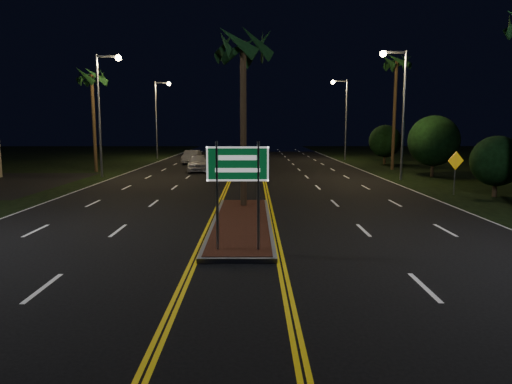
{
  "coord_description": "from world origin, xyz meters",
  "views": [
    {
      "loc": [
        0.46,
        -10.33,
        3.75
      ],
      "look_at": [
        0.53,
        2.66,
        1.9
      ],
      "focal_mm": 32.0,
      "sensor_mm": 36.0,
      "label": 1
    }
  ],
  "objects_px": {
    "highway_sign": "(238,174)",
    "car_far": "(192,156)",
    "car_near": "(198,161)",
    "shrub_mid": "(434,141)",
    "streetlight_left_mid": "(104,101)",
    "streetlight_left_far": "(159,111)",
    "shrub_far": "(385,141)",
    "warning_sign": "(455,167)",
    "shrub_near": "(497,161)",
    "streetlight_right_mid": "(399,99)",
    "palm_median": "(243,47)",
    "streetlight_right_far": "(343,110)",
    "palm_right_far": "(397,64)",
    "median_island": "(242,222)",
    "palm_left_far": "(92,78)"
  },
  "relations": [
    {
      "from": "highway_sign",
      "to": "car_far",
      "type": "relative_size",
      "value": 0.68
    },
    {
      "from": "car_near",
      "to": "shrub_mid",
      "type": "bearing_deg",
      "value": -19.19
    },
    {
      "from": "car_near",
      "to": "streetlight_left_mid",
      "type": "bearing_deg",
      "value": -150.64
    },
    {
      "from": "streetlight_left_far",
      "to": "shrub_far",
      "type": "relative_size",
      "value": 2.27
    },
    {
      "from": "shrub_mid",
      "to": "warning_sign",
      "type": "distance_m",
      "value": 9.61
    },
    {
      "from": "shrub_near",
      "to": "streetlight_left_mid",
      "type": "bearing_deg",
      "value": 157.48
    },
    {
      "from": "streetlight_right_mid",
      "to": "shrub_mid",
      "type": "bearing_deg",
      "value": 30.56
    },
    {
      "from": "shrub_near",
      "to": "warning_sign",
      "type": "xyz_separation_m",
      "value": [
        -1.86,
        0.76,
        -0.38
      ]
    },
    {
      "from": "shrub_near",
      "to": "shrub_far",
      "type": "height_order",
      "value": "shrub_far"
    },
    {
      "from": "streetlight_right_mid",
      "to": "shrub_near",
      "type": "distance_m",
      "value": 9.28
    },
    {
      "from": "palm_median",
      "to": "streetlight_right_mid",
      "type": "bearing_deg",
      "value": 47.3
    },
    {
      "from": "streetlight_left_far",
      "to": "car_near",
      "type": "xyz_separation_m",
      "value": [
        6.34,
        -15.57,
        -4.79
      ]
    },
    {
      "from": "streetlight_right_far",
      "to": "palm_median",
      "type": "distance_m",
      "value": 33.28
    },
    {
      "from": "palm_right_far",
      "to": "shrub_far",
      "type": "height_order",
      "value": "palm_right_far"
    },
    {
      "from": "palm_right_far",
      "to": "shrub_mid",
      "type": "height_order",
      "value": "palm_right_far"
    },
    {
      "from": "shrub_mid",
      "to": "car_near",
      "type": "bearing_deg",
      "value": 166.38
    },
    {
      "from": "median_island",
      "to": "streetlight_right_mid",
      "type": "bearing_deg",
      "value": 54.72
    },
    {
      "from": "car_far",
      "to": "shrub_far",
      "type": "bearing_deg",
      "value": 0.03
    },
    {
      "from": "car_near",
      "to": "car_far",
      "type": "distance_m",
      "value": 8.77
    },
    {
      "from": "median_island",
      "to": "shrub_mid",
      "type": "relative_size",
      "value": 2.22
    },
    {
      "from": "streetlight_right_far",
      "to": "shrub_near",
      "type": "distance_m",
      "value": 28.39
    },
    {
      "from": "palm_right_far",
      "to": "car_far",
      "type": "bearing_deg",
      "value": 159.44
    },
    {
      "from": "palm_left_far",
      "to": "shrub_near",
      "type": "xyz_separation_m",
      "value": [
        26.3,
        -14.0,
        -5.8
      ]
    },
    {
      "from": "highway_sign",
      "to": "shrub_near",
      "type": "height_order",
      "value": "highway_sign"
    },
    {
      "from": "median_island",
      "to": "streetlight_left_mid",
      "type": "height_order",
      "value": "streetlight_left_mid"
    },
    {
      "from": "palm_left_far",
      "to": "car_far",
      "type": "height_order",
      "value": "palm_left_far"
    },
    {
      "from": "highway_sign",
      "to": "car_far",
      "type": "height_order",
      "value": "highway_sign"
    },
    {
      "from": "palm_median",
      "to": "shrub_near",
      "type": "bearing_deg",
      "value": 14.53
    },
    {
      "from": "streetlight_right_mid",
      "to": "palm_median",
      "type": "bearing_deg",
      "value": -132.7
    },
    {
      "from": "palm_right_far",
      "to": "shrub_mid",
      "type": "bearing_deg",
      "value": -78.69
    },
    {
      "from": "palm_left_far",
      "to": "palm_right_far",
      "type": "bearing_deg",
      "value": 4.47
    },
    {
      "from": "streetlight_left_mid",
      "to": "car_far",
      "type": "distance_m",
      "value": 14.67
    },
    {
      "from": "streetlight_left_far",
      "to": "palm_right_far",
      "type": "relative_size",
      "value": 0.87
    },
    {
      "from": "streetlight_right_far",
      "to": "shrub_near",
      "type": "relative_size",
      "value": 2.73
    },
    {
      "from": "car_far",
      "to": "median_island",
      "type": "bearing_deg",
      "value": -75.76
    },
    {
      "from": "highway_sign",
      "to": "streetlight_right_mid",
      "type": "xyz_separation_m",
      "value": [
        10.61,
        19.2,
        3.25
      ]
    },
    {
      "from": "palm_right_far",
      "to": "shrub_mid",
      "type": "distance_m",
      "value": 8.87
    },
    {
      "from": "median_island",
      "to": "streetlight_right_far",
      "type": "bearing_deg",
      "value": 73.13
    },
    {
      "from": "shrub_far",
      "to": "palm_right_far",
      "type": "bearing_deg",
      "value": -99.46
    },
    {
      "from": "highway_sign",
      "to": "streetlight_right_mid",
      "type": "distance_m",
      "value": 22.18
    },
    {
      "from": "streetlight_right_mid",
      "to": "shrub_near",
      "type": "relative_size",
      "value": 2.73
    },
    {
      "from": "car_near",
      "to": "warning_sign",
      "type": "relative_size",
      "value": 2.14
    },
    {
      "from": "streetlight_left_mid",
      "to": "palm_right_far",
      "type": "bearing_deg",
      "value": 14.37
    },
    {
      "from": "streetlight_left_far",
      "to": "warning_sign",
      "type": "relative_size",
      "value": 3.71
    },
    {
      "from": "streetlight_right_far",
      "to": "palm_left_far",
      "type": "xyz_separation_m",
      "value": [
        -23.41,
        -14.0,
        2.09
      ]
    },
    {
      "from": "streetlight_left_far",
      "to": "car_near",
      "type": "height_order",
      "value": "streetlight_left_far"
    },
    {
      "from": "palm_right_far",
      "to": "shrub_near",
      "type": "height_order",
      "value": "palm_right_far"
    },
    {
      "from": "streetlight_left_mid",
      "to": "streetlight_right_far",
      "type": "relative_size",
      "value": 1.0
    },
    {
      "from": "streetlight_left_mid",
      "to": "shrub_far",
      "type": "xyz_separation_m",
      "value": [
        24.41,
        12.0,
        -3.32
      ]
    },
    {
      "from": "palm_median",
      "to": "car_near",
      "type": "xyz_separation_m",
      "value": [
        -4.27,
        17.93,
        -6.41
      ]
    }
  ]
}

